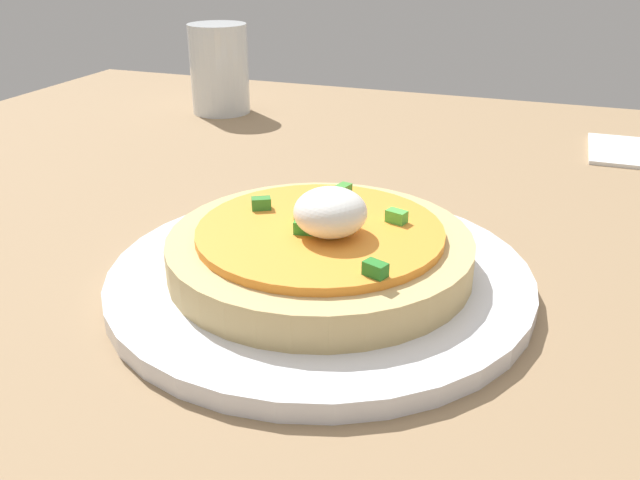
# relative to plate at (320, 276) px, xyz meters

# --- Properties ---
(dining_table) EXTENTS (1.14, 0.87, 0.03)m
(dining_table) POSITION_rel_plate_xyz_m (-0.01, 0.15, -0.02)
(dining_table) COLOR #917553
(dining_table) RESTS_ON ground
(plate) EXTENTS (0.27, 0.27, 0.01)m
(plate) POSITION_rel_plate_xyz_m (0.00, 0.00, 0.00)
(plate) COLOR white
(plate) RESTS_ON dining_table
(pizza) EXTENTS (0.19, 0.19, 0.06)m
(pizza) POSITION_rel_plate_xyz_m (0.00, -0.00, 0.02)
(pizza) COLOR tan
(pizza) RESTS_ON plate
(cup_near) EXTENTS (0.07, 0.07, 0.11)m
(cup_near) POSITION_rel_plate_xyz_m (-0.27, 0.39, 0.04)
(cup_near) COLOR silver
(cup_near) RESTS_ON dining_table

